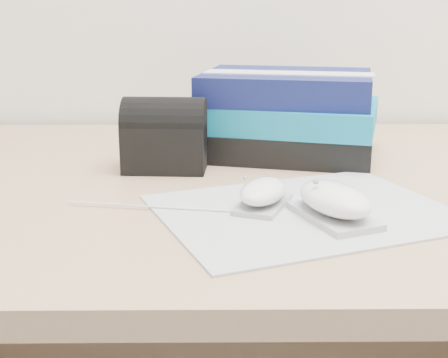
{
  "coord_description": "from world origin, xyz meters",
  "views": [
    {
      "loc": [
        -0.11,
        0.72,
        0.97
      ],
      "look_at": [
        -0.1,
        1.43,
        0.77
      ],
      "focal_mm": 50.0,
      "sensor_mm": 36.0,
      "label": 1
    }
  ],
  "objects_px": {
    "mouse_rear": "(263,193)",
    "mouse_front": "(334,202)",
    "book_stack": "(288,114)",
    "pouch": "(165,135)",
    "desk": "(285,305)"
  },
  "relations": [
    {
      "from": "mouse_rear",
      "to": "mouse_front",
      "type": "bearing_deg",
      "value": -30.41
    },
    {
      "from": "book_stack",
      "to": "pouch",
      "type": "distance_m",
      "value": 0.22
    },
    {
      "from": "mouse_front",
      "to": "book_stack",
      "type": "xyz_separation_m",
      "value": [
        -0.02,
        0.33,
        0.04
      ]
    },
    {
      "from": "desk",
      "to": "pouch",
      "type": "bearing_deg",
      "value": -174.56
    },
    {
      "from": "desk",
      "to": "pouch",
      "type": "xyz_separation_m",
      "value": [
        -0.19,
        -0.02,
        0.29
      ]
    },
    {
      "from": "mouse_rear",
      "to": "pouch",
      "type": "height_order",
      "value": "pouch"
    },
    {
      "from": "desk",
      "to": "mouse_rear",
      "type": "height_order",
      "value": "mouse_rear"
    },
    {
      "from": "desk",
      "to": "mouse_front",
      "type": "distance_m",
      "value": 0.36
    },
    {
      "from": "mouse_rear",
      "to": "mouse_front",
      "type": "relative_size",
      "value": 0.81
    },
    {
      "from": "desk",
      "to": "book_stack",
      "type": "distance_m",
      "value": 0.31
    },
    {
      "from": "desk",
      "to": "pouch",
      "type": "relative_size",
      "value": 12.72
    },
    {
      "from": "mouse_rear",
      "to": "pouch",
      "type": "bearing_deg",
      "value": 125.29
    },
    {
      "from": "mouse_rear",
      "to": "pouch",
      "type": "relative_size",
      "value": 0.83
    },
    {
      "from": "desk",
      "to": "pouch",
      "type": "height_order",
      "value": "pouch"
    },
    {
      "from": "pouch",
      "to": "mouse_front",
      "type": "bearing_deg",
      "value": -47.92
    }
  ]
}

